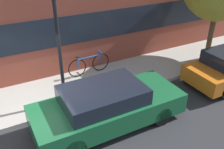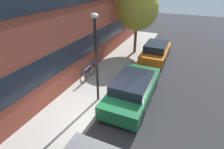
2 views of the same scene
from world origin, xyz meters
The scene contains 5 objects.
ground_plane centered at (0.00, 0.00, 0.00)m, with size 56.00×56.00×0.00m, color #2B2B2D.
sidewalk_strip centered at (0.00, 1.17, 0.07)m, with size 28.00×2.33×0.13m.
parked_car_green centered at (1.95, -1.05, 0.66)m, with size 4.41×1.74×1.30m.
bicycle centered at (2.65, 1.86, 0.55)m, with size 1.77×0.44×0.85m.
lamp_post centered at (1.14, 0.42, 2.65)m, with size 0.32×0.32×4.00m.
Camera 1 is at (-0.69, -6.27, 4.94)m, focal length 40.00 mm.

